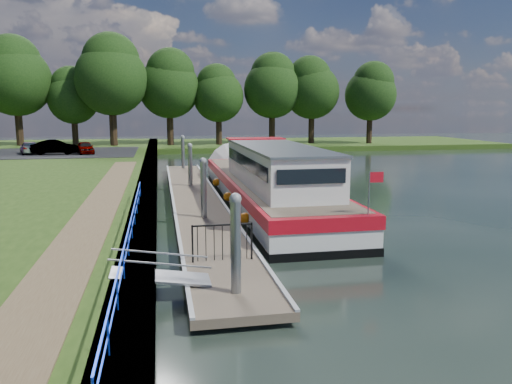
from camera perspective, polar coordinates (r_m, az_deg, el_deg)
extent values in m
plane|color=black|center=(13.44, -2.62, -12.24)|extent=(160.00, 160.00, 0.00)
cube|color=#473D2D|center=(27.74, -12.41, -0.23)|extent=(1.10, 90.00, 0.78)
cube|color=#284313|center=(65.98, 1.11, 5.46)|extent=(60.00, 18.00, 0.60)
cube|color=brown|center=(20.94, -17.94, -2.46)|extent=(1.60, 40.00, 0.05)
cube|color=black|center=(51.36, -21.34, 4.21)|extent=(14.00, 12.00, 0.06)
cube|color=#0C2DBF|center=(15.77, -14.23, -3.61)|extent=(0.04, 18.00, 0.04)
cube|color=#0C2DBF|center=(15.86, -14.18, -4.84)|extent=(0.03, 18.00, 0.03)
cylinder|color=#0C2DBF|center=(9.24, -16.55, -15.47)|extent=(0.04, 0.04, 0.72)
cylinder|color=#0C2DBF|center=(11.08, -15.57, -11.13)|extent=(0.04, 0.04, 0.72)
cylinder|color=#0C2DBF|center=(12.97, -14.89, -8.05)|extent=(0.04, 0.04, 0.72)
cylinder|color=#0C2DBF|center=(14.89, -14.39, -5.75)|extent=(0.04, 0.04, 0.72)
cylinder|color=#0C2DBF|center=(16.82, -14.01, -3.97)|extent=(0.04, 0.04, 0.72)
cylinder|color=#0C2DBF|center=(18.77, -13.70, -2.57)|extent=(0.04, 0.04, 0.72)
cylinder|color=#0C2DBF|center=(20.73, -13.46, -1.43)|extent=(0.04, 0.04, 0.72)
cylinder|color=#0C2DBF|center=(22.70, -13.26, -0.48)|extent=(0.04, 0.04, 0.72)
cylinder|color=#0C2DBF|center=(24.67, -13.09, 0.31)|extent=(0.04, 0.04, 0.72)
cube|color=brown|center=(25.84, -6.84, -1.02)|extent=(2.50, 30.00, 0.24)
cube|color=#9EA0A3|center=(14.34, -3.21, -10.59)|extent=(2.30, 5.00, 0.30)
cube|color=#9EA0A3|center=(21.98, -6.06, -3.49)|extent=(2.30, 5.00, 0.30)
cube|color=#9EA0A3|center=(29.81, -7.40, -0.07)|extent=(2.30, 5.00, 0.30)
cube|color=#9EA0A3|center=(37.72, -8.18, 1.92)|extent=(2.30, 5.00, 0.30)
cube|color=#9EA0A3|center=(25.93, -4.22, -0.61)|extent=(0.12, 30.00, 0.06)
cube|color=#9EA0A3|center=(25.76, -9.49, -0.78)|extent=(0.12, 30.00, 0.06)
cylinder|color=gray|center=(12.60, -2.32, -8.42)|extent=(0.26, 0.26, 3.40)
sphere|color=gray|center=(12.18, -2.37, -0.79)|extent=(0.30, 0.30, 0.30)
cylinder|color=gray|center=(21.28, -5.99, -1.03)|extent=(0.26, 0.26, 3.40)
sphere|color=gray|center=(21.04, -6.07, 3.53)|extent=(0.30, 0.30, 0.30)
cylinder|color=gray|center=(30.15, -7.50, 2.05)|extent=(0.26, 0.26, 3.40)
sphere|color=gray|center=(29.98, -7.57, 5.27)|extent=(0.30, 0.30, 0.30)
cylinder|color=gray|center=(39.08, -8.33, 3.73)|extent=(0.26, 0.26, 3.40)
sphere|color=gray|center=(38.95, -8.39, 6.22)|extent=(0.30, 0.30, 0.30)
cube|color=#A5A8AD|center=(13.58, -10.81, -9.47)|extent=(2.58, 1.00, 0.43)
cube|color=#A5A8AD|center=(12.96, -10.87, -8.06)|extent=(2.58, 0.04, 0.41)
cube|color=#A5A8AD|center=(13.88, -10.88, -6.88)|extent=(2.58, 0.04, 0.41)
cube|color=black|center=(15.12, -7.27, -5.90)|extent=(0.05, 0.05, 1.15)
cube|color=black|center=(15.33, -0.51, -5.60)|extent=(0.05, 0.05, 1.15)
cube|color=black|center=(15.06, -3.89, -3.78)|extent=(1.85, 0.05, 0.05)
cube|color=black|center=(15.13, -6.70, -5.87)|extent=(0.02, 0.02, 1.10)
cube|color=black|center=(15.14, -5.75, -5.84)|extent=(0.02, 0.02, 1.10)
cube|color=black|center=(15.17, -4.81, -5.80)|extent=(0.02, 0.02, 1.10)
cube|color=black|center=(15.19, -3.86, -5.76)|extent=(0.02, 0.02, 1.10)
cube|color=black|center=(15.23, -2.93, -5.72)|extent=(0.02, 0.02, 1.10)
cube|color=black|center=(15.26, -1.99, -5.67)|extent=(0.02, 0.02, 1.10)
cube|color=black|center=(15.30, -1.06, -5.63)|extent=(0.02, 0.02, 1.10)
cube|color=black|center=(26.26, 1.05, -1.36)|extent=(4.00, 20.00, 0.55)
cube|color=silver|center=(26.15, 1.06, -0.07)|extent=(3.96, 19.90, 0.65)
cube|color=#B60C1A|center=(26.06, 1.06, 1.14)|extent=(4.04, 20.00, 0.48)
cube|color=brown|center=(26.03, 1.06, 1.66)|extent=(3.68, 19.20, 0.04)
cone|color=silver|center=(36.29, -2.37, 2.51)|extent=(4.00, 1.50, 4.00)
cube|color=silver|center=(23.50, 2.34, 2.97)|extent=(3.00, 11.00, 1.75)
cube|color=gray|center=(23.41, 2.36, 5.21)|extent=(3.10, 11.20, 0.10)
cube|color=black|center=(23.17, -1.32, 3.50)|extent=(0.04, 10.00, 0.55)
cube|color=black|center=(23.87, 5.91, 3.63)|extent=(0.04, 10.00, 0.55)
cube|color=black|center=(28.88, -0.20, 4.70)|extent=(2.60, 0.04, 0.55)
cube|color=black|center=(18.15, 6.38, 1.78)|extent=(2.60, 0.04, 0.55)
cube|color=#B60C1A|center=(28.48, -0.07, 6.14)|extent=(3.20, 1.60, 0.06)
cylinder|color=gray|center=(17.21, 12.77, -0.18)|extent=(0.05, 0.05, 1.50)
cube|color=#B60C1A|center=(17.23, 13.60, 1.65)|extent=(0.50, 0.02, 0.35)
sphere|color=orange|center=(19.97, -1.31, -3.00)|extent=(0.44, 0.44, 0.44)
sphere|color=orange|center=(24.81, -3.25, -0.54)|extent=(0.44, 0.44, 0.44)
sphere|color=orange|center=(29.71, -4.56, 1.12)|extent=(0.44, 0.44, 0.44)
imported|color=#594C47|center=(19.05, 1.82, 1.44)|extent=(0.47, 0.66, 1.72)
cylinder|color=#332316|center=(63.72, -25.43, 6.57)|extent=(0.83, 0.83, 4.21)
sphere|color=black|center=(63.75, -25.78, 11.39)|extent=(7.95, 7.95, 7.95)
sphere|color=black|center=(64.04, -26.08, 13.14)|extent=(6.31, 6.31, 6.31)
cylinder|color=#332316|center=(63.04, -19.97, 6.38)|extent=(0.70, 0.70, 3.10)
sphere|color=black|center=(62.99, -20.17, 9.98)|extent=(5.85, 5.85, 5.85)
sphere|color=black|center=(63.22, -20.38, 11.29)|extent=(4.65, 4.65, 4.65)
cylinder|color=#332316|center=(59.97, -15.98, 7.03)|extent=(0.84, 0.84, 4.29)
sphere|color=black|center=(60.02, -16.23, 12.26)|extent=(8.10, 8.10, 8.10)
sphere|color=black|center=(60.31, -16.26, 14.17)|extent=(6.44, 6.44, 6.44)
cylinder|color=#332316|center=(61.77, -9.77, 7.10)|extent=(0.79, 0.79, 3.83)
sphere|color=black|center=(61.77, -9.90, 11.65)|extent=(7.24, 7.24, 7.24)
sphere|color=black|center=(61.65, -9.77, 13.34)|extent=(5.75, 5.75, 5.75)
cylinder|color=#332316|center=(61.93, -4.26, 6.95)|extent=(0.72, 0.72, 3.26)
sphere|color=black|center=(61.89, -4.31, 10.81)|extent=(6.16, 6.16, 6.16)
sphere|color=black|center=(62.17, -4.54, 12.22)|extent=(4.89, 4.89, 4.89)
cylinder|color=#332316|center=(63.36, 1.84, 7.26)|extent=(0.78, 0.78, 3.77)
sphere|color=black|center=(63.35, 1.86, 11.63)|extent=(7.13, 7.13, 7.13)
sphere|color=black|center=(63.70, 1.94, 13.22)|extent=(5.66, 5.66, 5.66)
cylinder|color=#332316|center=(64.72, 6.34, 7.20)|extent=(0.77, 0.77, 3.65)
sphere|color=black|center=(64.70, 6.42, 11.33)|extent=(6.89, 6.89, 6.89)
sphere|color=black|center=(64.69, 6.13, 12.87)|extent=(5.47, 5.47, 5.47)
cylinder|color=#332316|center=(65.45, 12.82, 6.95)|extent=(0.74, 0.74, 3.41)
sphere|color=black|center=(65.42, 12.96, 10.76)|extent=(6.43, 6.43, 6.43)
sphere|color=black|center=(65.37, 13.28, 12.16)|extent=(5.11, 5.11, 5.11)
imported|color=#999999|center=(49.06, -18.93, 4.83)|extent=(2.12, 3.54, 1.13)
imported|color=#999999|center=(49.15, -21.97, 4.77)|extent=(4.05, 1.51, 1.32)
imported|color=#999999|center=(50.85, -24.46, 4.62)|extent=(2.54, 4.07, 1.10)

